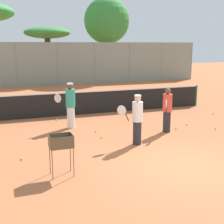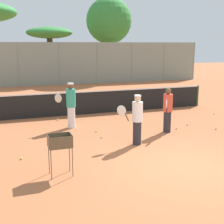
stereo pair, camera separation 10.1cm
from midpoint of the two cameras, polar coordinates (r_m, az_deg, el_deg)
ground_plane at (r=8.50m, az=12.76°, el=-9.68°), size 80.00×80.00×0.00m
tennis_net at (r=14.46m, az=-2.18°, el=1.99°), size 10.47×0.10×1.07m
back_fence at (r=24.94m, az=-10.10°, el=8.66°), size 24.65×0.08×3.31m
tree_0 at (r=26.46m, az=-11.87°, el=13.73°), size 3.71×3.71×4.53m
tree_1 at (r=27.82m, az=-1.07°, el=16.27°), size 3.90×3.90×7.08m
player_white_outfit at (r=9.84m, az=4.30°, el=-1.29°), size 0.88×0.33×1.60m
player_red_cap at (r=11.90m, az=-7.87°, el=1.31°), size 0.88×0.44×1.72m
player_yellow_shirt at (r=11.39m, az=9.80°, el=0.41°), size 0.59×0.77×1.61m
ball_cart at (r=7.61m, az=-9.64°, el=-5.86°), size 0.56×0.41×1.02m
tennis_ball_0 at (r=12.03m, az=11.39°, el=-2.92°), size 0.07×0.07×0.07m
tennis_ball_1 at (r=9.09m, az=-16.51°, el=-8.20°), size 0.07×0.07×0.07m
tennis_ball_2 at (r=12.36m, az=18.14°, el=-2.88°), size 0.07×0.07×0.07m
tennis_ball_3 at (r=15.03m, az=17.82°, el=-0.25°), size 0.07×0.07×0.07m
tennis_ball_4 at (r=12.69m, az=13.31°, el=-2.21°), size 0.07×0.07×0.07m
tennis_ball_5 at (r=13.32m, az=-10.29°, el=-1.40°), size 0.07×0.07×0.07m
tennis_ball_6 at (r=11.42m, az=-3.22°, el=-3.51°), size 0.07×0.07×0.07m
tennis_ball_7 at (r=10.69m, az=-2.19°, el=-4.60°), size 0.07×0.07×0.07m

